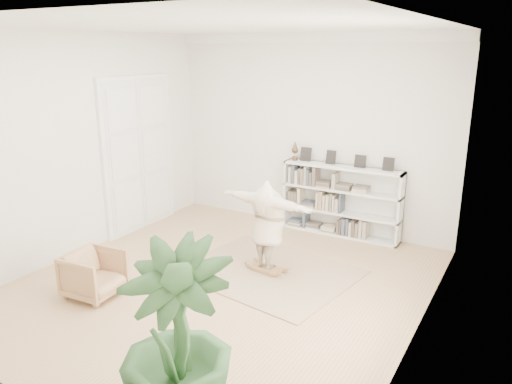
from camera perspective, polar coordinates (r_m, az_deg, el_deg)
floor at (r=7.44m, az=-3.95°, el=-10.51°), size 6.00×6.00×0.00m
room_shell at (r=9.23m, az=6.31°, el=17.16°), size 6.00×6.00×6.00m
doors at (r=9.56m, az=-13.28°, el=4.06°), size 0.09×1.78×2.92m
bookshelf at (r=9.23m, az=9.68°, el=-1.07°), size 2.20×0.35×1.64m
armchair at (r=7.34m, az=-18.04°, el=-8.93°), size 0.76×0.74×0.64m
rug at (r=7.79m, az=1.28°, el=-9.08°), size 2.77×2.36×0.02m
rocker_board at (r=7.77m, az=1.29°, el=-8.71°), size 0.51×0.35×0.10m
person at (r=7.49m, az=1.32°, el=-3.52°), size 1.75×0.72×1.38m
houseplant at (r=4.56m, az=-9.07°, el=-16.43°), size 1.18×1.18×1.78m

